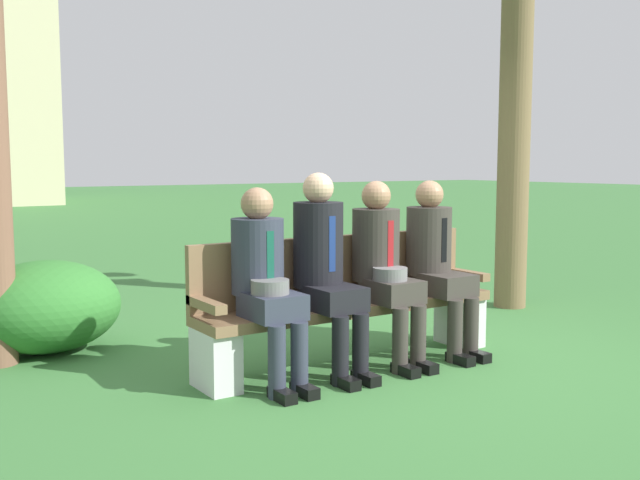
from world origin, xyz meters
TOP-DOWN VIEW (x-y plane):
  - ground_plane at (0.00, 0.00)m, footprint 80.00×80.00m
  - park_bench at (-0.37, 0.36)m, footprint 2.30×0.44m
  - seated_man_leftmost at (-1.10, 0.22)m, footprint 0.34×0.72m
  - seated_man_centerleft at (-0.63, 0.23)m, footprint 0.34×0.72m
  - seated_man_centerright at (-0.14, 0.22)m, footprint 0.34×0.72m
  - seated_man_rightmost at (0.37, 0.23)m, footprint 0.34×0.72m
  - shrub_near_bench at (-2.08, 1.85)m, footprint 1.11×1.02m

SIDE VIEW (x-z plane):
  - ground_plane at x=0.00m, z-range 0.00..0.00m
  - shrub_near_bench at x=-2.08m, z-range 0.00..0.69m
  - park_bench at x=-0.37m, z-range -0.01..0.89m
  - seated_man_leftmost at x=-1.10m, z-range 0.07..1.34m
  - seated_man_centerright at x=-0.14m, z-range 0.07..1.37m
  - seated_man_rightmost at x=0.37m, z-range 0.08..1.37m
  - seated_man_centerleft at x=-0.63m, z-range 0.08..1.43m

